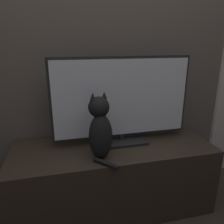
{
  "coord_description": "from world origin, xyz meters",
  "views": [
    {
      "loc": [
        -0.34,
        -0.46,
        1.24
      ],
      "look_at": [
        -0.02,
        0.88,
        0.79
      ],
      "focal_mm": 35.0,
      "sensor_mm": 36.0,
      "label": 1
    }
  ],
  "objects": [
    {
      "name": "wall_back",
      "position": [
        0.0,
        1.22,
        1.3
      ],
      "size": [
        4.8,
        0.05,
        2.6
      ],
      "color": "#60564C",
      "rests_on": "ground_plane"
    },
    {
      "name": "tv_stand",
      "position": [
        0.0,
        0.92,
        0.26
      ],
      "size": [
        1.44,
        0.53,
        0.52
      ],
      "color": "#33281E",
      "rests_on": "ground_plane"
    },
    {
      "name": "tv",
      "position": [
        0.08,
        0.98,
        0.83
      ],
      "size": [
        1.0,
        0.22,
        0.63
      ],
      "color": "black",
      "rests_on": "tv_stand"
    },
    {
      "name": "cat",
      "position": [
        -0.12,
        0.79,
        0.71
      ],
      "size": [
        0.17,
        0.27,
        0.43
      ],
      "rotation": [
        0.0,
        0.0,
        0.14
      ],
      "color": "black",
      "rests_on": "tv_stand"
    }
  ]
}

